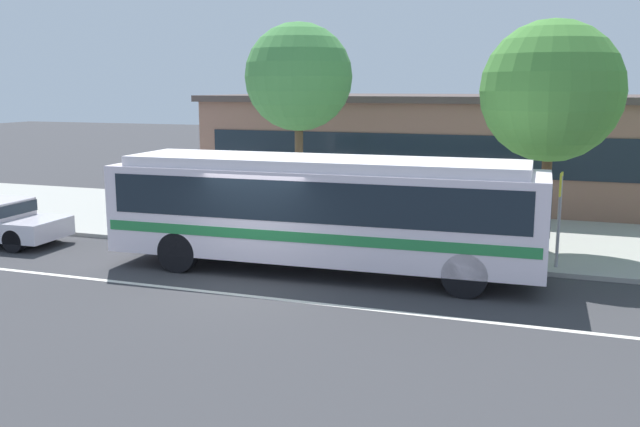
# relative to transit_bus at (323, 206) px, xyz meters

# --- Properties ---
(ground_plane) EXTENTS (120.00, 120.00, 0.00)m
(ground_plane) POSITION_rel_transit_bus_xyz_m (-1.24, -1.69, -1.64)
(ground_plane) COLOR #363639
(sidewalk_slab) EXTENTS (60.00, 8.00, 0.12)m
(sidewalk_slab) POSITION_rel_transit_bus_xyz_m (-1.24, 5.35, -1.58)
(sidewalk_slab) COLOR #9D9C95
(sidewalk_slab) RESTS_ON ground_plane
(lane_stripe_center) EXTENTS (56.00, 0.16, 0.01)m
(lane_stripe_center) POSITION_rel_transit_bus_xyz_m (-1.24, -2.49, -1.63)
(lane_stripe_center) COLOR silver
(lane_stripe_center) RESTS_ON ground_plane
(transit_bus) EXTENTS (10.59, 2.88, 2.81)m
(transit_bus) POSITION_rel_transit_bus_xyz_m (0.00, 0.00, 0.00)
(transit_bus) COLOR white
(transit_bus) RESTS_ON ground_plane
(pedestrian_waiting_near_sign) EXTENTS (0.47, 0.47, 1.67)m
(pedestrian_waiting_near_sign) POSITION_rel_transit_bus_xyz_m (2.27, 3.00, -0.54)
(pedestrian_waiting_near_sign) COLOR #32272B
(pedestrian_waiting_near_sign) RESTS_ON sidewalk_slab
(bus_stop_sign) EXTENTS (0.08, 0.44, 2.33)m
(bus_stop_sign) POSITION_rel_transit_bus_xyz_m (5.42, 1.92, -0.01)
(bus_stop_sign) COLOR gray
(bus_stop_sign) RESTS_ON sidewalk_slab
(street_tree_near_stop) EXTENTS (3.35, 3.35, 6.35)m
(street_tree_near_stop) POSITION_rel_transit_bus_xyz_m (-2.51, 4.84, 3.14)
(street_tree_near_stop) COLOR brown
(street_tree_near_stop) RESTS_ON sidewalk_slab
(street_tree_mid_block) EXTENTS (3.70, 3.70, 6.11)m
(street_tree_mid_block) POSITION_rel_transit_bus_xyz_m (5.02, 3.66, 2.73)
(street_tree_mid_block) COLOR brown
(street_tree_mid_block) RESTS_ON sidewalk_slab
(station_building) EXTENTS (17.42, 9.17, 4.16)m
(station_building) POSITION_rel_transit_bus_xyz_m (0.40, 12.88, 0.45)
(station_building) COLOR #896152
(station_building) RESTS_ON ground_plane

